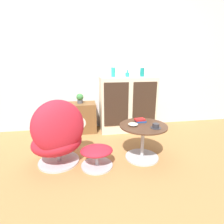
{
  "coord_description": "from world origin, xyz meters",
  "views": [
    {
      "loc": [
        -0.32,
        -1.78,
        1.23
      ],
      "look_at": [
        0.09,
        0.61,
        0.55
      ],
      "focal_mm": 28.0,
      "sensor_mm": 36.0,
      "label": 1
    }
  ],
  "objects_px": {
    "potted_plant": "(80,98)",
    "bowl": "(133,124)",
    "sideboard": "(127,104)",
    "ottoman": "(97,154)",
    "coffee_table": "(143,138)",
    "vase_leftmost": "(113,72)",
    "teacup": "(156,126)",
    "book_stack": "(140,120)",
    "vase_inner_right": "(142,72)",
    "tv_console": "(79,117)",
    "vase_inner_left": "(127,74)",
    "egg_chair": "(58,135)"
  },
  "relations": [
    {
      "from": "tv_console",
      "to": "vase_inner_right",
      "type": "distance_m",
      "value": 1.41
    },
    {
      "from": "sideboard",
      "to": "ottoman",
      "type": "height_order",
      "value": "sideboard"
    },
    {
      "from": "sideboard",
      "to": "book_stack",
      "type": "xyz_separation_m",
      "value": [
        -0.07,
        -0.95,
        -0.01
      ]
    },
    {
      "from": "potted_plant",
      "to": "egg_chair",
      "type": "bearing_deg",
      "value": -103.76
    },
    {
      "from": "sideboard",
      "to": "ottoman",
      "type": "relative_size",
      "value": 2.54
    },
    {
      "from": "coffee_table",
      "to": "tv_console",
      "type": "bearing_deg",
      "value": 126.69
    },
    {
      "from": "vase_leftmost",
      "to": "teacup",
      "type": "distance_m",
      "value": 1.37
    },
    {
      "from": "sideboard",
      "to": "teacup",
      "type": "distance_m",
      "value": 1.2
    },
    {
      "from": "tv_console",
      "to": "vase_inner_left",
      "type": "distance_m",
      "value": 1.17
    },
    {
      "from": "coffee_table",
      "to": "potted_plant",
      "type": "height_order",
      "value": "potted_plant"
    },
    {
      "from": "book_stack",
      "to": "egg_chair",
      "type": "bearing_deg",
      "value": -174.94
    },
    {
      "from": "egg_chair",
      "to": "vase_inner_right",
      "type": "bearing_deg",
      "value": 36.95
    },
    {
      "from": "coffee_table",
      "to": "bowl",
      "type": "distance_m",
      "value": 0.24
    },
    {
      "from": "ottoman",
      "to": "bowl",
      "type": "bearing_deg",
      "value": 11.7
    },
    {
      "from": "coffee_table",
      "to": "book_stack",
      "type": "bearing_deg",
      "value": 91.64
    },
    {
      "from": "vase_inner_left",
      "to": "bowl",
      "type": "height_order",
      "value": "vase_inner_left"
    },
    {
      "from": "potted_plant",
      "to": "bowl",
      "type": "height_order",
      "value": "potted_plant"
    },
    {
      "from": "book_stack",
      "to": "sideboard",
      "type": "bearing_deg",
      "value": 86.05
    },
    {
      "from": "vase_inner_left",
      "to": "teacup",
      "type": "height_order",
      "value": "vase_inner_left"
    },
    {
      "from": "sideboard",
      "to": "coffee_table",
      "type": "relative_size",
      "value": 1.65
    },
    {
      "from": "egg_chair",
      "to": "potted_plant",
      "type": "distance_m",
      "value": 1.14
    },
    {
      "from": "coffee_table",
      "to": "vase_inner_right",
      "type": "bearing_deg",
      "value": 73.02
    },
    {
      "from": "sideboard",
      "to": "coffee_table",
      "type": "xyz_separation_m",
      "value": [
        -0.06,
        -1.07,
        -0.21
      ]
    },
    {
      "from": "ottoman",
      "to": "potted_plant",
      "type": "distance_m",
      "value": 1.31
    },
    {
      "from": "egg_chair",
      "to": "vase_inner_left",
      "type": "distance_m",
      "value": 1.66
    },
    {
      "from": "teacup",
      "to": "bowl",
      "type": "relative_size",
      "value": 1.03
    },
    {
      "from": "sideboard",
      "to": "potted_plant",
      "type": "xyz_separation_m",
      "value": [
        -0.86,
        0.04,
        0.13
      ]
    },
    {
      "from": "vase_leftmost",
      "to": "vase_inner_left",
      "type": "height_order",
      "value": "vase_leftmost"
    },
    {
      "from": "vase_inner_right",
      "to": "book_stack",
      "type": "distance_m",
      "value": 1.16
    },
    {
      "from": "sideboard",
      "to": "tv_console",
      "type": "bearing_deg",
      "value": 177.42
    },
    {
      "from": "egg_chair",
      "to": "potted_plant",
      "type": "relative_size",
      "value": 4.91
    },
    {
      "from": "vase_inner_left",
      "to": "book_stack",
      "type": "xyz_separation_m",
      "value": [
        -0.06,
        -0.95,
        -0.54
      ]
    },
    {
      "from": "sideboard",
      "to": "vase_inner_right",
      "type": "distance_m",
      "value": 0.63
    },
    {
      "from": "potted_plant",
      "to": "bowl",
      "type": "xyz_separation_m",
      "value": [
        0.66,
        -1.11,
        -0.14
      ]
    },
    {
      "from": "ottoman",
      "to": "vase_inner_right",
      "type": "xyz_separation_m",
      "value": [
        0.94,
        1.17,
        0.9
      ]
    },
    {
      "from": "vase_inner_left",
      "to": "bowl",
      "type": "bearing_deg",
      "value": -100.17
    },
    {
      "from": "vase_leftmost",
      "to": "teacup",
      "type": "height_order",
      "value": "vase_leftmost"
    },
    {
      "from": "vase_leftmost",
      "to": "book_stack",
      "type": "relative_size",
      "value": 1.09
    },
    {
      "from": "ottoman",
      "to": "book_stack",
      "type": "distance_m",
      "value": 0.72
    },
    {
      "from": "potted_plant",
      "to": "sideboard",
      "type": "bearing_deg",
      "value": -2.73
    },
    {
      "from": "tv_console",
      "to": "teacup",
      "type": "relative_size",
      "value": 4.62
    },
    {
      "from": "vase_inner_right",
      "to": "bowl",
      "type": "height_order",
      "value": "vase_inner_right"
    },
    {
      "from": "coffee_table",
      "to": "potted_plant",
      "type": "xyz_separation_m",
      "value": [
        -0.8,
        1.11,
        0.34
      ]
    },
    {
      "from": "teacup",
      "to": "book_stack",
      "type": "bearing_deg",
      "value": 114.94
    },
    {
      "from": "tv_console",
      "to": "egg_chair",
      "type": "height_order",
      "value": "egg_chair"
    },
    {
      "from": "tv_console",
      "to": "vase_inner_right",
      "type": "height_order",
      "value": "vase_inner_right"
    },
    {
      "from": "tv_console",
      "to": "book_stack",
      "type": "distance_m",
      "value": 1.31
    },
    {
      "from": "sideboard",
      "to": "teacup",
      "type": "height_order",
      "value": "sideboard"
    },
    {
      "from": "sideboard",
      "to": "egg_chair",
      "type": "height_order",
      "value": "sideboard"
    },
    {
      "from": "tv_console",
      "to": "book_stack",
      "type": "xyz_separation_m",
      "value": [
        0.82,
        -0.99,
        0.22
      ]
    }
  ]
}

